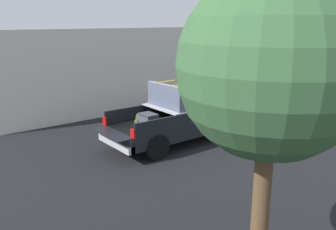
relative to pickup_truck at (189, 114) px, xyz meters
name	(u,v)px	position (x,y,z in m)	size (l,w,h in m)	color
ground_plane	(181,141)	(-0.39, 0.00, -0.97)	(40.00, 40.00, 0.00)	black
pickup_truck	(189,114)	(0.00, 0.00, 0.00)	(6.05, 2.06, 2.23)	black
building_facade	(122,71)	(0.16, 4.99, 1.03)	(11.44, 0.36, 3.99)	silver
tree_background	(271,68)	(-4.03, -6.36, 2.68)	(2.84, 2.84, 5.10)	brown
trash_can	(184,103)	(2.40, 3.08, -0.47)	(0.60, 0.60, 0.98)	#1E592D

